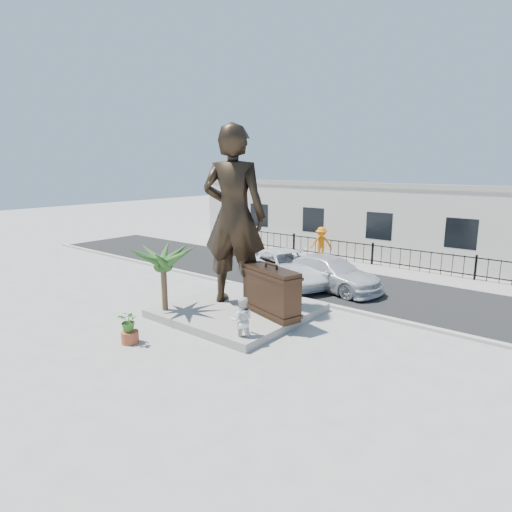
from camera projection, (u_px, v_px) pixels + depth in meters
The scene contains 16 objects.
ground at pixel (221, 328), 15.28m from camera, with size 100.00×100.00×0.00m, color #9E9991.
street at pixel (331, 281), 21.37m from camera, with size 40.00×7.00×0.01m, color black.
curb at pixel (292, 297), 18.69m from camera, with size 40.00×0.25×0.12m, color #A5A399.
far_sidewalk at pixel (366, 267), 24.41m from camera, with size 40.00×2.50×0.02m, color #9E9991.
plinth at pixel (238, 310), 16.70m from camera, with size 5.20×5.20×0.30m, color gray.
fence at pixel (372, 255), 24.89m from camera, with size 22.00×0.10×1.20m, color black.
building at pixel (401, 220), 27.76m from camera, with size 28.00×7.00×4.40m, color silver.
statue at pixel (234, 216), 16.53m from camera, with size 2.53×1.66×6.93m, color black.
suitcase at pixel (271, 292), 15.59m from camera, with size 2.51×0.80×1.77m, color black.
tourist at pixel (242, 320), 13.76m from camera, with size 0.78×0.61×1.60m, color white.
car_white at pixel (285, 267), 21.07m from camera, with size 2.63×5.70×1.58m, color white.
car_silver at pixel (331, 273), 20.03m from camera, with size 2.11×5.18×1.50m, color silver.
worker at pixel (321, 243), 26.07m from camera, with size 1.30×0.75×2.01m, color orange.
palm_tree at pixel (166, 317), 16.35m from camera, with size 1.80×1.80×3.20m, color #254D1C, non-canonical shape.
planter at pixel (130, 337), 13.95m from camera, with size 0.56×0.56×0.40m, color #9E462A.
shrub at pixel (129, 321), 13.83m from camera, with size 0.65×0.56×0.72m, color #366B23.
Camera 1 is at (10.03, -10.42, 5.69)m, focal length 30.00 mm.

